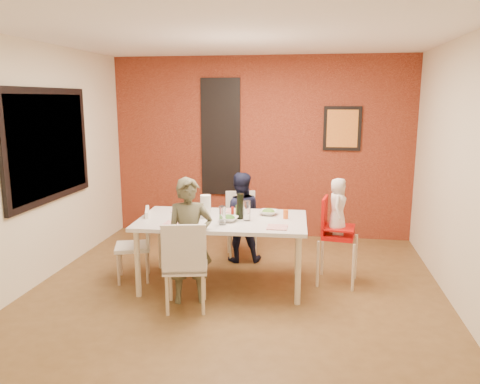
% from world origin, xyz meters
% --- Properties ---
extents(ground, '(4.50, 4.50, 0.00)m').
position_xyz_m(ground, '(0.00, 0.00, 0.00)').
color(ground, brown).
rests_on(ground, ground).
extents(ceiling, '(4.50, 4.50, 0.02)m').
position_xyz_m(ceiling, '(0.00, 0.00, 2.70)').
color(ceiling, white).
rests_on(ceiling, wall_back).
extents(wall_back, '(4.50, 0.02, 2.70)m').
position_xyz_m(wall_back, '(0.00, 2.25, 1.35)').
color(wall_back, '#F2E8C8').
rests_on(wall_back, ground).
extents(wall_front, '(4.50, 0.02, 2.70)m').
position_xyz_m(wall_front, '(0.00, -2.25, 1.35)').
color(wall_front, '#F2E8C8').
rests_on(wall_front, ground).
extents(wall_left, '(0.02, 4.50, 2.70)m').
position_xyz_m(wall_left, '(-2.25, 0.00, 1.35)').
color(wall_left, '#F2E8C8').
rests_on(wall_left, ground).
extents(wall_right, '(0.02, 4.50, 2.70)m').
position_xyz_m(wall_right, '(2.25, 0.00, 1.35)').
color(wall_right, '#F2E8C8').
rests_on(wall_right, ground).
extents(brick_accent_wall, '(4.50, 0.02, 2.70)m').
position_xyz_m(brick_accent_wall, '(0.00, 2.23, 1.35)').
color(brick_accent_wall, maroon).
rests_on(brick_accent_wall, ground).
extents(picture_window_frame, '(0.05, 1.70, 1.30)m').
position_xyz_m(picture_window_frame, '(-2.22, 0.20, 1.55)').
color(picture_window_frame, black).
rests_on(picture_window_frame, wall_left).
extents(picture_window_pane, '(0.02, 1.55, 1.15)m').
position_xyz_m(picture_window_pane, '(-2.21, 0.20, 1.55)').
color(picture_window_pane, black).
rests_on(picture_window_pane, wall_left).
extents(glassblock_strip, '(0.55, 0.03, 1.70)m').
position_xyz_m(glassblock_strip, '(-0.60, 2.21, 1.50)').
color(glassblock_strip, silver).
rests_on(glassblock_strip, wall_back).
extents(glassblock_surround, '(0.60, 0.03, 1.76)m').
position_xyz_m(glassblock_surround, '(-0.60, 2.21, 1.50)').
color(glassblock_surround, black).
rests_on(glassblock_surround, wall_back).
extents(art_print_frame, '(0.54, 0.03, 0.64)m').
position_xyz_m(art_print_frame, '(1.20, 2.21, 1.65)').
color(art_print_frame, black).
rests_on(art_print_frame, wall_back).
extents(art_print_canvas, '(0.44, 0.01, 0.54)m').
position_xyz_m(art_print_canvas, '(1.20, 2.19, 1.65)').
color(art_print_canvas, '#F09B35').
rests_on(art_print_canvas, wall_back).
extents(dining_table, '(1.89, 1.10, 0.77)m').
position_xyz_m(dining_table, '(-0.18, 0.16, 0.70)').
color(dining_table, silver).
rests_on(dining_table, ground).
extents(chair_near, '(0.50, 0.50, 0.92)m').
position_xyz_m(chair_near, '(-0.41, -0.57, 0.51)').
color(chair_near, beige).
rests_on(chair_near, ground).
extents(chair_far, '(0.48, 0.48, 0.86)m').
position_xyz_m(chair_far, '(-0.13, 1.23, 0.48)').
color(chair_far, white).
rests_on(chair_far, ground).
extents(chair_left, '(0.49, 0.49, 0.84)m').
position_xyz_m(chair_left, '(-1.16, 0.17, 0.47)').
color(chair_left, white).
rests_on(chair_left, ground).
extents(high_chair, '(0.47, 0.47, 0.99)m').
position_xyz_m(high_chair, '(1.06, 0.42, 0.60)').
color(high_chair, '#C30B09').
rests_on(high_chair, ground).
extents(child_near, '(0.55, 0.44, 1.30)m').
position_xyz_m(child_near, '(-0.42, -0.33, 0.65)').
color(child_near, '#51503A').
rests_on(child_near, ground).
extents(child_far, '(0.63, 0.53, 1.16)m').
position_xyz_m(child_far, '(-0.11, 0.99, 0.58)').
color(child_far, black).
rests_on(child_far, ground).
extents(toddler, '(0.24, 0.33, 0.63)m').
position_xyz_m(toddler, '(1.08, 0.42, 0.90)').
color(toddler, silver).
rests_on(toddler, high_chair).
extents(plate_near_left, '(0.26, 0.26, 0.01)m').
position_xyz_m(plate_near_left, '(-0.62, -0.17, 0.78)').
color(plate_near_left, silver).
rests_on(plate_near_left, dining_table).
extents(plate_far_mid, '(0.25, 0.25, 0.01)m').
position_xyz_m(plate_far_mid, '(-0.08, 0.53, 0.78)').
color(plate_far_mid, silver).
rests_on(plate_far_mid, dining_table).
extents(plate_near_right, '(0.21, 0.21, 0.01)m').
position_xyz_m(plate_near_right, '(0.45, -0.11, 0.78)').
color(plate_near_right, white).
rests_on(plate_near_right, dining_table).
extents(plate_far_left, '(0.25, 0.25, 0.01)m').
position_xyz_m(plate_far_left, '(-0.71, 0.46, 0.78)').
color(plate_far_left, white).
rests_on(plate_far_left, dining_table).
extents(salad_bowl_a, '(0.24, 0.24, 0.05)m').
position_xyz_m(salad_bowl_a, '(-0.09, 0.07, 0.80)').
color(salad_bowl_a, white).
rests_on(salad_bowl_a, dining_table).
extents(salad_bowl_b, '(0.24, 0.24, 0.05)m').
position_xyz_m(salad_bowl_b, '(0.31, 0.42, 0.80)').
color(salad_bowl_b, silver).
rests_on(salad_bowl_b, dining_table).
extents(wine_bottle, '(0.07, 0.07, 0.28)m').
position_xyz_m(wine_bottle, '(0.02, 0.19, 0.91)').
color(wine_bottle, black).
rests_on(wine_bottle, dining_table).
extents(wine_glass_a, '(0.07, 0.07, 0.20)m').
position_xyz_m(wine_glass_a, '(-0.13, -0.08, 0.87)').
color(wine_glass_a, silver).
rests_on(wine_glass_a, dining_table).
extents(wine_glass_b, '(0.08, 0.08, 0.22)m').
position_xyz_m(wine_glass_b, '(0.10, 0.13, 0.88)').
color(wine_glass_b, white).
rests_on(wine_glass_b, dining_table).
extents(paper_towel_roll, '(0.12, 0.12, 0.26)m').
position_xyz_m(paper_towel_roll, '(-0.36, 0.16, 0.90)').
color(paper_towel_roll, white).
rests_on(paper_towel_roll, dining_table).
extents(condiment_red, '(0.03, 0.03, 0.13)m').
position_xyz_m(condiment_red, '(-0.07, 0.20, 0.83)').
color(condiment_red, red).
rests_on(condiment_red, dining_table).
extents(condiment_green, '(0.04, 0.04, 0.14)m').
position_xyz_m(condiment_green, '(-0.02, 0.23, 0.84)').
color(condiment_green, '#3D7928').
rests_on(condiment_green, dining_table).
extents(condiment_brown, '(0.03, 0.03, 0.12)m').
position_xyz_m(condiment_brown, '(-0.17, 0.19, 0.83)').
color(condiment_brown, brown).
rests_on(condiment_brown, dining_table).
extents(sippy_cup, '(0.06, 0.06, 0.10)m').
position_xyz_m(sippy_cup, '(0.52, 0.27, 0.82)').
color(sippy_cup, orange).
rests_on(sippy_cup, dining_table).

